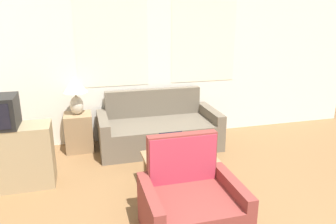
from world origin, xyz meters
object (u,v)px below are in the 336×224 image
(cup_navy, at_px, (200,156))
(laptop, at_px, (173,149))
(coffee_table, at_px, (179,160))
(armchair, at_px, (190,207))
(table_lamp, at_px, (75,90))
(cup_yellow, at_px, (164,161))
(couch, at_px, (158,130))
(cup_white, at_px, (154,148))

(cup_navy, bearing_deg, laptop, 139.77)
(coffee_table, bearing_deg, laptop, 117.46)
(armchair, relative_size, table_lamp, 1.58)
(armchair, distance_m, cup_navy, 0.83)
(cup_yellow, bearing_deg, armchair, -83.58)
(laptop, relative_size, cup_yellow, 3.14)
(armchair, distance_m, cup_yellow, 0.71)
(table_lamp, distance_m, coffee_table, 1.93)
(armchair, bearing_deg, cup_yellow, 96.42)
(armchair, xyz_separation_m, cup_navy, (0.36, 0.73, 0.16))
(couch, height_order, table_lamp, table_lamp)
(table_lamp, xyz_separation_m, cup_navy, (1.35, -1.56, -0.51))
(cup_navy, bearing_deg, coffee_table, 149.95)
(cup_yellow, xyz_separation_m, cup_white, (-0.03, 0.36, 0.01))
(cup_yellow, bearing_deg, couch, 78.91)
(coffee_table, bearing_deg, cup_white, 143.28)
(coffee_table, relative_size, cup_yellow, 9.04)
(armchair, relative_size, cup_yellow, 9.67)
(armchair, bearing_deg, coffee_table, 79.59)
(cup_yellow, bearing_deg, cup_white, 94.34)
(table_lamp, height_order, coffee_table, table_lamp)
(armchair, bearing_deg, cup_navy, 63.50)
(table_lamp, height_order, cup_navy, table_lamp)
(laptop, xyz_separation_m, cup_white, (-0.21, 0.10, 0.00))
(couch, height_order, cup_yellow, couch)
(laptop, distance_m, cup_white, 0.23)
(couch, height_order, laptop, couch)
(laptop, bearing_deg, armchair, -96.29)
(couch, height_order, cup_navy, couch)
(coffee_table, relative_size, cup_white, 7.77)
(cup_navy, bearing_deg, cup_white, 146.11)
(cup_navy, bearing_deg, armchair, -116.50)
(cup_yellow, bearing_deg, laptop, 54.91)
(cup_yellow, relative_size, cup_white, 0.86)
(armchair, distance_m, coffee_table, 0.87)
(table_lamp, bearing_deg, laptop, -50.84)
(couch, relative_size, laptop, 6.25)
(cup_white, bearing_deg, cup_navy, -33.89)
(coffee_table, distance_m, cup_navy, 0.25)
(couch, xyz_separation_m, armchair, (-0.21, -2.14, 0.01))
(armchair, height_order, cup_navy, armchair)
(table_lamp, relative_size, cup_yellow, 6.10)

